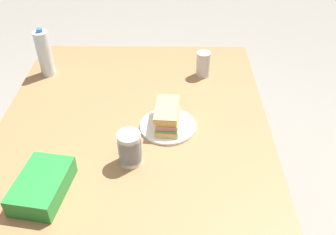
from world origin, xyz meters
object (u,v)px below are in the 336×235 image
object	(u,v)px
dining_table	(133,155)
paper_plate	(168,126)
sandwich	(168,116)
water_bottle_tall	(44,53)
chip_bag	(42,186)
soda_can_silver	(203,64)
plastic_cup_stack	(130,148)

from	to	relation	value
dining_table	paper_plate	world-z (taller)	paper_plate
paper_plate	dining_table	bearing A→B (deg)	117.28
sandwich	water_bottle_tall	world-z (taller)	water_bottle_tall
paper_plate	chip_bag	xyz separation A→B (m)	(-0.35, 0.41, 0.03)
soda_can_silver	plastic_cup_stack	bearing A→B (deg)	153.77
paper_plate	chip_bag	bearing A→B (deg)	130.40
water_bottle_tall	chip_bag	bearing A→B (deg)	-166.47
dining_table	soda_can_silver	xyz separation A→B (m)	(0.47, -0.30, 0.15)
chip_bag	plastic_cup_stack	xyz separation A→B (m)	(0.15, -0.28, 0.03)
dining_table	chip_bag	bearing A→B (deg)	135.74
plastic_cup_stack	sandwich	bearing A→B (deg)	-32.92
chip_bag	water_bottle_tall	xyz separation A→B (m)	(0.75, 0.18, 0.08)
chip_bag	plastic_cup_stack	bearing A→B (deg)	-52.62
dining_table	chip_bag	size ratio (longest dim) A/B	6.66
water_bottle_tall	plastic_cup_stack	size ratio (longest dim) A/B	1.81
chip_bag	soda_can_silver	size ratio (longest dim) A/B	1.89
water_bottle_tall	plastic_cup_stack	distance (m)	0.76
chip_bag	water_bottle_tall	distance (m)	0.78
chip_bag	plastic_cup_stack	size ratio (longest dim) A/B	1.76
chip_bag	water_bottle_tall	size ratio (longest dim) A/B	0.97
dining_table	plastic_cup_stack	bearing A→B (deg)	-176.43
dining_table	soda_can_silver	size ratio (longest dim) A/B	12.56
dining_table	sandwich	size ratio (longest dim) A/B	8.15
paper_plate	sandwich	xyz separation A→B (m)	(0.00, 0.00, 0.05)
sandwich	plastic_cup_stack	distance (m)	0.24
paper_plate	water_bottle_tall	bearing A→B (deg)	55.59
sandwich	water_bottle_tall	distance (m)	0.71
dining_table	paper_plate	size ratio (longest dim) A/B	6.75
dining_table	soda_can_silver	world-z (taller)	soda_can_silver
water_bottle_tall	dining_table	bearing A→B (deg)	-136.66
sandwich	dining_table	bearing A→B (deg)	118.79
paper_plate	soda_can_silver	xyz separation A→B (m)	(0.40, -0.16, 0.05)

